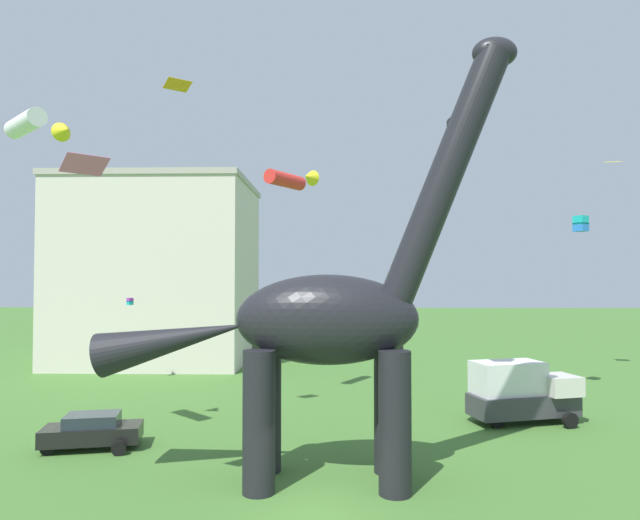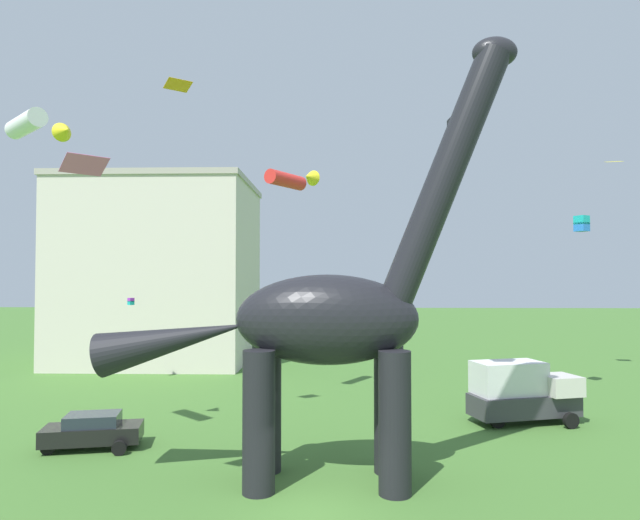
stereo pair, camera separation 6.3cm
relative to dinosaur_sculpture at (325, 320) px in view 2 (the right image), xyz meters
The scene contains 13 objects.
ground_plane 6.62m from the dinosaur_sculpture, 98.43° to the right, with size 240.00×240.00×0.00m, color #42702D.
dinosaur_sculpture is the anchor object (origin of this frame).
parked_sedan_left 12.31m from the dinosaur_sculpture, 160.36° to the left, with size 4.47×2.60×1.55m.
parked_box_truck 14.13m from the dinosaur_sculpture, 40.48° to the left, with size 5.95×3.47×3.20m.
kite_high_right 23.71m from the dinosaur_sculpture, 127.52° to the left, with size 0.50×0.50×0.51m.
kite_near_high 9.86m from the dinosaur_sculpture, 147.69° to the right, with size 1.50×1.48×0.45m.
kite_high_left 31.78m from the dinosaur_sculpture, 44.64° to the left, with size 1.32×1.09×0.21m.
kite_near_low 14.58m from the dinosaur_sculpture, behind, with size 2.91×2.94×0.83m.
kite_far_left 13.59m from the dinosaur_sculpture, 146.36° to the left, with size 1.44×1.37×0.30m.
kite_far_right 22.62m from the dinosaur_sculpture, 42.69° to the left, with size 0.98×0.98×1.01m.
kite_apex 10.22m from the dinosaur_sculpture, 27.36° to the left, with size 0.99×0.99×1.34m.
kite_mid_left 14.46m from the dinosaur_sculpture, 100.65° to the left, with size 3.27×3.14×0.92m.
background_building_block 33.49m from the dinosaur_sculpture, 117.76° to the left, with size 16.43×14.16×16.41m.
Camera 2 is at (0.80, -18.36, 7.68)m, focal length 31.10 mm.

